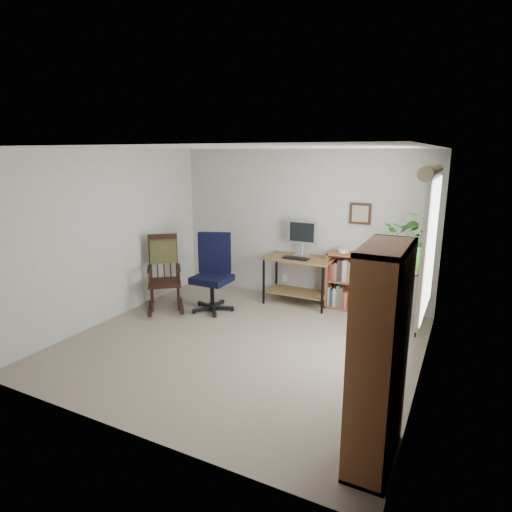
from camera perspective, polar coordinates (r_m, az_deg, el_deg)
The scene contains 18 objects.
floor at distance 5.52m, azimuth -1.91°, elevation -11.54°, with size 4.20×4.00×0.00m, color gray.
ceiling at distance 5.00m, azimuth -2.13°, elevation 14.23°, with size 4.20×4.00×0.00m, color silver.
wall_back at distance 6.91m, azimuth 6.00°, elevation 3.99°, with size 4.20×0.00×2.40m, color #B6B6B1.
wall_front at distance 3.57m, azimuth -17.71°, elevation -5.72°, with size 4.20×0.00×2.40m, color #B6B6B1.
wall_left at distance 6.39m, azimuth -18.78°, elevation 2.55°, with size 0.00×4.00×2.40m, color #B6B6B1.
wall_right at distance 4.53m, azimuth 21.96°, elevation -2.02°, with size 0.00×4.00×2.40m, color #B6B6B1.
window at distance 4.78m, azimuth 22.03°, elevation 1.22°, with size 0.12×1.20×1.50m, color silver, non-canonical shape.
desk at distance 6.80m, azimuth 5.63°, elevation -3.29°, with size 1.05×0.58×0.76m, color brown, non-canonical shape.
monitor at distance 6.76m, azimuth 6.19°, elevation 2.38°, with size 0.46×0.16×0.56m, color #ADACB1, non-canonical shape.
keyboard at distance 6.58m, azimuth 5.32°, elevation -0.29°, with size 0.40×0.15×0.03m, color black.
office_chair at distance 6.44m, azimuth -5.93°, elevation -2.26°, with size 0.65×0.65×1.19m, color black, non-canonical shape.
rocking_chair at distance 6.62m, azimuth -12.15°, elevation -2.17°, with size 0.60×1.00×1.16m, color black, non-canonical shape.
low_bookshelf at distance 6.65m, azimuth 12.93°, elevation -3.46°, with size 0.82×0.27×0.87m, color brown, non-canonical shape.
tall_bookshelf at distance 3.38m, azimuth 16.09°, elevation -12.95°, with size 0.32×0.75×1.72m, color brown, non-canonical shape.
plant_stand at distance 5.90m, azimuth 19.54°, elevation -5.48°, with size 0.27×0.27×0.99m, color black, non-canonical shape.
spider_plant at distance 5.65m, azimuth 20.46°, elevation 5.68°, with size 1.69×1.88×1.46m, color #2B6122.
potted_plant_small at distance 6.48m, azimuth 15.58°, elevation 0.41°, with size 0.13×0.24×0.11m, color #2B6122.
framed_picture at distance 6.57m, azimuth 13.72°, elevation 5.50°, with size 0.32×0.04×0.32m, color black, non-canonical shape.
Camera 1 is at (2.41, -4.38, 2.34)m, focal length 30.00 mm.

